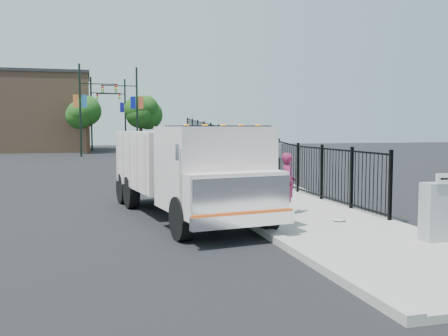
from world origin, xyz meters
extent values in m
plane|color=black|center=(0.00, 0.00, 0.00)|extent=(120.00, 120.00, 0.00)
cube|color=#9E998E|center=(1.93, -2.00, 0.06)|extent=(3.55, 12.00, 0.12)
cube|color=#ADAAA3|center=(0.00, -2.00, 0.08)|extent=(0.30, 12.00, 0.16)
cube|color=#9E998E|center=(2.12, 16.00, 0.00)|extent=(3.95, 24.06, 3.19)
cube|color=black|center=(3.55, 12.00, 0.90)|extent=(0.10, 28.00, 1.80)
cube|color=black|center=(-1.43, 0.74, 0.55)|extent=(2.02, 6.91, 0.22)
cube|color=silver|center=(-1.09, -1.55, 1.56)|extent=(2.67, 2.54, 2.01)
cube|color=silver|center=(-0.90, -2.79, 1.06)|extent=(2.44, 1.05, 1.01)
cube|color=silver|center=(-0.85, -3.16, 1.06)|extent=(2.30, 0.42, 0.85)
cube|color=silver|center=(-0.83, -3.24, 0.55)|extent=(2.41, 0.54, 0.28)
cube|color=#FE5B1B|center=(-0.83, -3.24, 0.70)|extent=(2.39, 0.41, 0.06)
cube|color=black|center=(-1.05, -1.80, 2.16)|extent=(2.38, 1.62, 0.85)
cube|color=silver|center=(-1.63, 2.03, 1.56)|extent=(3.02, 4.54, 1.71)
cube|color=silver|center=(-2.18, -2.73, 2.01)|extent=(0.07, 0.07, 0.35)
cube|color=silver|center=(0.30, -2.36, 2.01)|extent=(0.07, 0.07, 0.35)
cube|color=orange|center=(-1.89, -2.28, 2.58)|extent=(0.11, 0.09, 0.06)
cube|color=orange|center=(-1.45, -2.21, 2.58)|extent=(0.11, 0.09, 0.06)
cube|color=orange|center=(-1.00, -2.15, 2.58)|extent=(0.11, 0.09, 0.06)
cube|color=orange|center=(-0.55, -2.08, 2.58)|extent=(0.11, 0.09, 0.06)
cube|color=orange|center=(-0.10, -2.01, 2.58)|extent=(0.11, 0.09, 0.06)
cylinder|color=black|center=(-2.03, -2.40, 0.50)|extent=(0.47, 1.04, 1.01)
cylinder|color=black|center=(0.06, -2.09, 0.50)|extent=(0.47, 1.04, 1.01)
cylinder|color=black|center=(-2.76, 2.47, 0.50)|extent=(0.47, 1.04, 1.01)
cylinder|color=black|center=(-0.68, 2.78, 0.50)|extent=(0.47, 1.04, 1.01)
cylinder|color=black|center=(-2.93, 3.56, 0.50)|extent=(0.47, 1.04, 1.01)
cylinder|color=black|center=(-0.84, 3.88, 0.50)|extent=(0.47, 1.04, 1.01)
imported|color=maroon|center=(1.39, -0.30, 0.98)|extent=(0.52, 0.69, 1.71)
cube|color=gray|center=(3.10, -4.34, 0.75)|extent=(0.55, 0.40, 1.25)
cube|color=white|center=(3.10, -4.56, 1.48)|extent=(0.35, 0.04, 0.22)
ellipsoid|color=silver|center=(2.20, -1.79, 0.16)|extent=(0.35, 0.35, 0.09)
cylinder|color=black|center=(-4.76, 31.64, 4.00)|extent=(0.18, 0.18, 8.00)
cube|color=black|center=(-3.16, 31.64, 6.30)|extent=(3.20, 0.08, 0.08)
cube|color=black|center=(-1.72, 31.64, 5.95)|extent=(0.18, 0.22, 0.60)
cube|color=#2869A1|center=(-4.41, 31.64, 4.80)|extent=(0.45, 0.04, 1.10)
cube|color=orange|center=(-5.11, 31.64, 4.80)|extent=(0.45, 0.04, 1.10)
cylinder|color=black|center=(0.23, 33.06, 4.00)|extent=(0.18, 0.18, 8.00)
cube|color=black|center=(-1.37, 33.06, 6.30)|extent=(3.20, 0.08, 0.08)
cube|color=black|center=(-2.81, 33.06, 5.95)|extent=(0.18, 0.22, 0.60)
cube|color=#E75732|center=(0.58, 33.06, 4.80)|extent=(0.45, 0.04, 1.10)
cube|color=#0D1A9E|center=(-0.12, 33.06, 4.80)|extent=(0.45, 0.04, 1.10)
cylinder|color=black|center=(-3.78, 43.26, 4.00)|extent=(0.18, 0.18, 8.00)
cube|color=black|center=(-2.18, 43.26, 6.30)|extent=(3.20, 0.08, 0.08)
cube|color=black|center=(-0.74, 43.26, 5.95)|extent=(0.18, 0.22, 0.60)
cube|color=navy|center=(-3.43, 43.26, 4.80)|extent=(0.45, 0.04, 1.10)
cube|color=orange|center=(-4.13, 43.26, 4.80)|extent=(0.45, 0.04, 1.10)
cylinder|color=black|center=(-0.06, 44.61, 4.00)|extent=(0.18, 0.18, 8.00)
cube|color=black|center=(-1.66, 44.61, 6.30)|extent=(3.20, 0.08, 0.08)
cube|color=black|center=(-3.10, 44.61, 5.95)|extent=(0.18, 0.22, 0.60)
cube|color=orange|center=(0.29, 44.61, 4.80)|extent=(0.45, 0.04, 1.10)
cube|color=#161A9A|center=(-0.41, 44.61, 4.80)|extent=(0.45, 0.04, 1.10)
cylinder|color=#382314|center=(-4.15, 36.76, 1.60)|extent=(0.36, 0.36, 3.20)
sphere|color=#194714|center=(-4.15, 36.76, 4.00)|extent=(2.91, 2.91, 2.91)
cylinder|color=#382314|center=(1.04, 38.09, 1.60)|extent=(0.36, 0.36, 3.20)
sphere|color=#194714|center=(1.04, 38.09, 4.00)|extent=(2.78, 2.78, 2.78)
cylinder|color=#382314|center=(-4.82, 49.45, 1.60)|extent=(0.36, 0.36, 3.20)
sphere|color=#194714|center=(-4.82, 49.45, 4.00)|extent=(2.67, 2.67, 2.67)
cube|color=#8C664C|center=(-9.00, 44.00, 4.00)|extent=(10.00, 10.00, 8.00)
camera|label=1|loc=(-3.99, -13.33, 2.55)|focal=40.00mm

